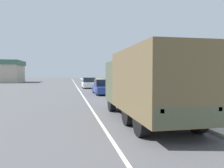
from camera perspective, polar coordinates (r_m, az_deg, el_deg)
name	(u,v)px	position (r m, az deg, el deg)	size (l,w,h in m)	color
ground_plane	(77,87)	(36.69, -9.19, -0.65)	(180.00, 180.00, 0.00)	#4C4C4F
lane_centre_stripe	(77,87)	(36.69, -9.19, -0.65)	(0.12, 120.00, 0.00)	silver
sidewalk_right	(104,86)	(37.12, -2.23, -0.49)	(1.80, 120.00, 0.12)	beige
grass_strip_right	(128,86)	(38.06, 4.32, -0.49)	(7.00, 120.00, 0.02)	olive
military_truck	(147,82)	(9.84, 9.06, 0.43)	(2.41, 7.58, 3.10)	#474C38
car_nearest_ahead	(103,87)	(22.78, -2.46, -0.90)	(1.76, 4.65, 1.52)	navy
car_second_ahead	(89,83)	(32.59, -6.03, 0.18)	(1.94, 4.35, 1.55)	silver
lamp_post	(224,0)	(9.94, 27.29, 18.83)	(1.69, 0.24, 8.20)	gray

